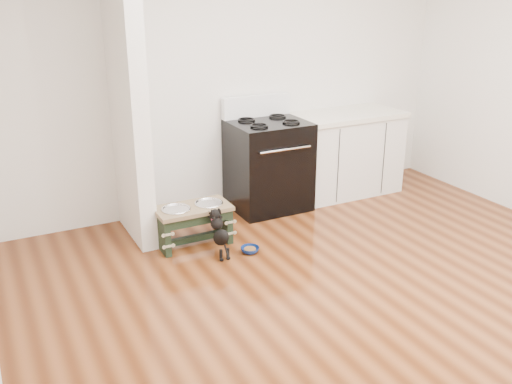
# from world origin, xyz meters

# --- Properties ---
(ground) EXTENTS (5.00, 5.00, 0.00)m
(ground) POSITION_xyz_m (0.00, 0.00, 0.00)
(ground) COLOR #4B220D
(ground) RESTS_ON ground
(room_shell) EXTENTS (5.00, 5.00, 5.00)m
(room_shell) POSITION_xyz_m (0.00, 0.00, 1.62)
(room_shell) COLOR silver
(room_shell) RESTS_ON ground
(partition_wall) EXTENTS (0.15, 0.80, 2.70)m
(partition_wall) POSITION_xyz_m (-1.18, 2.10, 1.35)
(partition_wall) COLOR silver
(partition_wall) RESTS_ON ground
(oven_range) EXTENTS (0.76, 0.69, 1.14)m
(oven_range) POSITION_xyz_m (0.25, 2.16, 0.48)
(oven_range) COLOR black
(oven_range) RESTS_ON ground
(cabinet_run) EXTENTS (1.24, 0.64, 0.91)m
(cabinet_run) POSITION_xyz_m (1.23, 2.18, 0.45)
(cabinet_run) COLOR silver
(cabinet_run) RESTS_ON ground
(dog_feeder) EXTENTS (0.67, 0.36, 0.38)m
(dog_feeder) POSITION_xyz_m (-0.78, 1.65, 0.26)
(dog_feeder) COLOR black
(dog_feeder) RESTS_ON ground
(puppy) EXTENTS (0.12, 0.34, 0.41)m
(puppy) POSITION_xyz_m (-0.66, 1.35, 0.22)
(puppy) COLOR black
(puppy) RESTS_ON ground
(floor_bowl) EXTENTS (0.19, 0.19, 0.05)m
(floor_bowl) POSITION_xyz_m (-0.40, 1.27, 0.03)
(floor_bowl) COLOR navy
(floor_bowl) RESTS_ON ground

